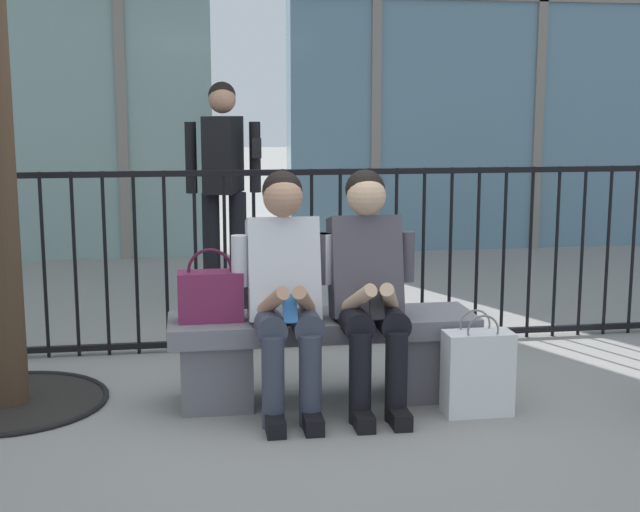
# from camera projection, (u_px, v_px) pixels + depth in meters

# --- Properties ---
(ground_plane) EXTENTS (60.00, 60.00, 0.00)m
(ground_plane) POSITION_uv_depth(u_px,v_px,m) (323.00, 398.00, 4.59)
(ground_plane) COLOR gray
(stone_bench) EXTENTS (1.60, 0.44, 0.45)m
(stone_bench) POSITION_uv_depth(u_px,v_px,m) (323.00, 349.00, 4.55)
(stone_bench) COLOR slate
(stone_bench) RESTS_ON ground
(seated_person_with_phone) EXTENTS (0.52, 0.66, 1.21)m
(seated_person_with_phone) POSITION_uv_depth(u_px,v_px,m) (285.00, 284.00, 4.33)
(seated_person_with_phone) COLOR #383D4C
(seated_person_with_phone) RESTS_ON ground
(seated_person_companion) EXTENTS (0.52, 0.66, 1.21)m
(seated_person_companion) POSITION_uv_depth(u_px,v_px,m) (368.00, 282.00, 4.39)
(seated_person_companion) COLOR black
(seated_person_companion) RESTS_ON ground
(handbag_on_bench) EXTENTS (0.33, 0.16, 0.37)m
(handbag_on_bench) POSITION_uv_depth(u_px,v_px,m) (211.00, 295.00, 4.40)
(handbag_on_bench) COLOR #7A234C
(handbag_on_bench) RESTS_ON stone_bench
(shopping_bag) EXTENTS (0.34, 0.17, 0.52)m
(shopping_bag) POSITION_uv_depth(u_px,v_px,m) (478.00, 372.00, 4.34)
(shopping_bag) COLOR white
(shopping_bag) RESTS_ON ground
(bystander_at_railing) EXTENTS (0.55, 0.43, 1.71)m
(bystander_at_railing) POSITION_uv_depth(u_px,v_px,m) (224.00, 179.00, 6.41)
(bystander_at_railing) COLOR black
(bystander_at_railing) RESTS_ON ground
(plaza_railing) EXTENTS (7.51, 0.04, 1.14)m
(plaza_railing) POSITION_uv_depth(u_px,v_px,m) (297.00, 258.00, 5.49)
(plaza_railing) COLOR black
(plaza_railing) RESTS_ON ground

